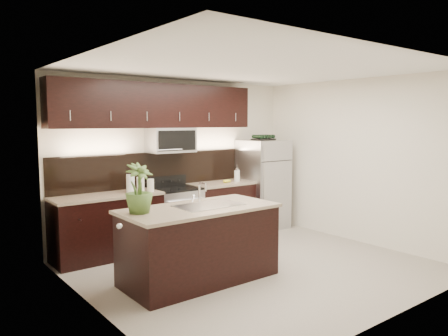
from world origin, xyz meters
TOP-DOWN VIEW (x-y plane):
  - ground at (0.00, 0.00)m, footprint 4.50×4.50m
  - room_walls at (-0.11, -0.04)m, footprint 4.52×4.02m
  - counter_run at (-0.46, 1.69)m, footprint 3.51×0.65m
  - upper_fixtures at (-0.43, 1.84)m, footprint 3.49×0.40m
  - island at (-0.88, 0.09)m, footprint 1.96×0.96m
  - sink_faucet at (-0.73, 0.10)m, footprint 0.84×0.50m
  - refrigerator at (1.65, 1.63)m, footprint 0.80×0.72m
  - wine_rack at (1.65, 1.63)m, footprint 0.41×0.25m
  - plant at (-1.64, 0.21)m, footprint 0.38×0.38m
  - canisters at (-0.95, 1.60)m, footprint 0.39×0.23m
  - french_press at (1.02, 1.64)m, footprint 0.10×0.10m
  - bananas at (0.71, 1.61)m, footprint 0.18×0.15m

SIDE VIEW (x-z plane):
  - ground at x=0.00m, z-range 0.00..0.00m
  - counter_run at x=-0.46m, z-range 0.00..0.94m
  - island at x=-0.88m, z-range 0.00..0.94m
  - refrigerator at x=1.65m, z-range 0.00..1.66m
  - sink_faucet at x=-0.73m, z-range 0.81..1.10m
  - bananas at x=0.71m, z-range 0.94..0.99m
  - french_press at x=1.02m, z-range 0.90..1.20m
  - canisters at x=-0.95m, z-range 0.92..1.20m
  - plant at x=-1.64m, z-range 0.94..1.52m
  - room_walls at x=-0.11m, z-range 0.34..3.05m
  - wine_rack at x=1.65m, z-range 1.65..1.75m
  - upper_fixtures at x=-0.43m, z-range 1.31..2.97m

